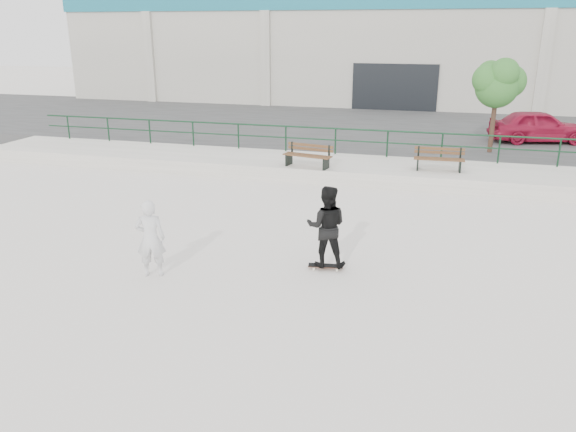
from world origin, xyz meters
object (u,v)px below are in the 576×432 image
(bench_left, at_px, (308,156))
(red_car, at_px, (539,126))
(tree, at_px, (498,82))
(seated_skater, at_px, (151,238))
(standing_skater, at_px, (327,226))
(bench_right, at_px, (439,159))
(skateboard, at_px, (326,266))

(bench_left, relative_size, red_car, 0.45)
(tree, height_order, seated_skater, tree)
(bench_left, relative_size, seated_skater, 1.04)
(bench_left, bearing_deg, red_car, 51.45)
(red_car, height_order, standing_skater, standing_skater)
(bench_right, bearing_deg, red_car, 55.63)
(standing_skater, height_order, seated_skater, standing_skater)
(bench_right, xyz_separation_m, red_car, (3.99, 6.35, 0.30))
(seated_skater, bearing_deg, red_car, -140.77)
(bench_right, relative_size, tree, 0.47)
(tree, xyz_separation_m, seated_skater, (-7.76, -13.20, -2.36))
(red_car, distance_m, seated_skater, 18.68)
(bench_left, relative_size, bench_right, 1.05)
(tree, xyz_separation_m, standing_skater, (-4.18, -11.86, -2.21))
(tree, height_order, standing_skater, tree)
(bench_left, height_order, standing_skater, standing_skater)
(bench_left, xyz_separation_m, skateboard, (2.22, -7.47, -0.82))
(tree, distance_m, seated_skater, 15.50)
(bench_right, relative_size, standing_skater, 0.92)
(skateboard, xyz_separation_m, seated_skater, (-3.59, -1.34, 0.79))
(skateboard, relative_size, seated_skater, 0.46)
(tree, relative_size, skateboard, 4.54)
(skateboard, distance_m, seated_skater, 3.91)
(skateboard, xyz_separation_m, standing_skater, (0.00, 0.00, 0.95))
(red_car, distance_m, skateboard, 15.86)
(bench_left, bearing_deg, skateboard, -61.90)
(bench_right, distance_m, tree, 4.76)
(tree, relative_size, red_car, 0.90)
(red_car, height_order, skateboard, red_car)
(bench_left, bearing_deg, seated_skater, -87.28)
(bench_left, distance_m, tree, 8.10)
(red_car, bearing_deg, skateboard, 143.45)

